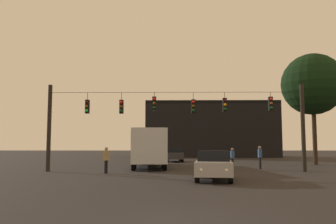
# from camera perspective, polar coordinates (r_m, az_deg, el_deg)

# --- Properties ---
(ground_plane) EXTENTS (168.00, 168.00, 0.00)m
(ground_plane) POSITION_cam_1_polar(r_m,az_deg,el_deg) (33.01, 1.12, -8.57)
(ground_plane) COLOR black
(ground_plane) RESTS_ON ground
(overhead_signal_span) EXTENTS (17.81, 0.44, 6.01)m
(overhead_signal_span) POSITION_cam_1_polar(r_m,az_deg,el_deg) (24.05, 1.20, -1.08)
(overhead_signal_span) COLOR black
(overhead_signal_span) RESTS_ON ground
(city_bus) EXTENTS (3.27, 11.15, 3.00)m
(city_bus) POSITION_cam_1_polar(r_m,az_deg,el_deg) (29.22, -3.12, -5.31)
(city_bus) COLOR #B7BCC6
(city_bus) RESTS_ON ground
(car_near_right) EXTENTS (2.28, 4.48, 1.52)m
(car_near_right) POSITION_cam_1_polar(r_m,az_deg,el_deg) (18.44, 7.47, -8.53)
(car_near_right) COLOR #99999E
(car_near_right) RESTS_ON ground
(car_far_left) EXTENTS (2.08, 4.43, 1.52)m
(car_far_left) POSITION_cam_1_polar(r_m,az_deg,el_deg) (38.21, 0.98, -6.94)
(car_far_left) COLOR #2D2D33
(car_far_left) RESTS_ON ground
(pedestrian_crossing_left) EXTENTS (0.26, 0.38, 1.59)m
(pedestrian_crossing_left) POSITION_cam_1_polar(r_m,az_deg,el_deg) (26.83, 10.51, -7.29)
(pedestrian_crossing_left) COLOR black
(pedestrian_crossing_left) RESTS_ON ground
(pedestrian_crossing_center) EXTENTS (0.24, 0.36, 1.73)m
(pedestrian_crossing_center) POSITION_cam_1_polar(r_m,az_deg,el_deg) (27.49, 14.82, -6.96)
(pedestrian_crossing_center) COLOR black
(pedestrian_crossing_center) RESTS_ON ground
(pedestrian_crossing_right) EXTENTS (0.33, 0.41, 1.68)m
(pedestrian_crossing_right) POSITION_cam_1_polar(r_m,az_deg,el_deg) (22.84, -10.09, -7.50)
(pedestrian_crossing_right) COLOR black
(pedestrian_crossing_right) RESTS_ON ground
(corner_building) EXTENTS (19.71, 8.03, 8.31)m
(corner_building) POSITION_cam_1_polar(r_m,az_deg,el_deg) (54.61, 6.96, -2.92)
(corner_building) COLOR black
(corner_building) RESTS_ON ground
(tree_left_silhouette) EXTENTS (5.72, 5.72, 10.33)m
(tree_left_silhouette) POSITION_cam_1_polar(r_m,az_deg,el_deg) (35.28, 22.59, 4.19)
(tree_left_silhouette) COLOR #2D2116
(tree_left_silhouette) RESTS_ON ground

